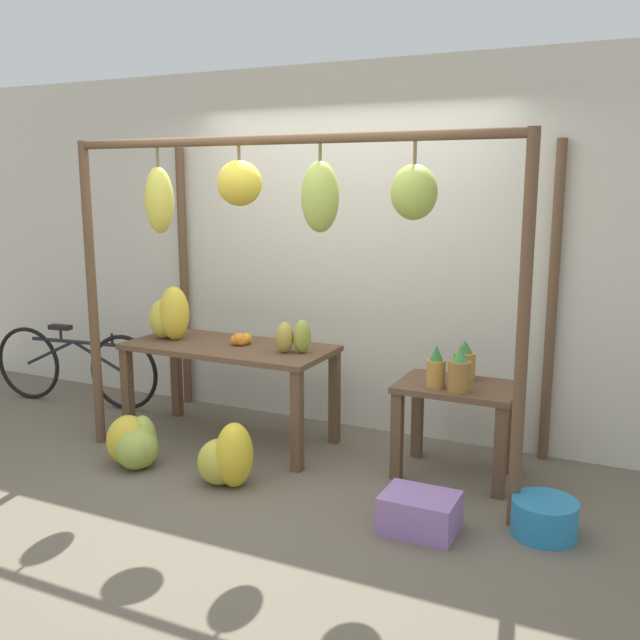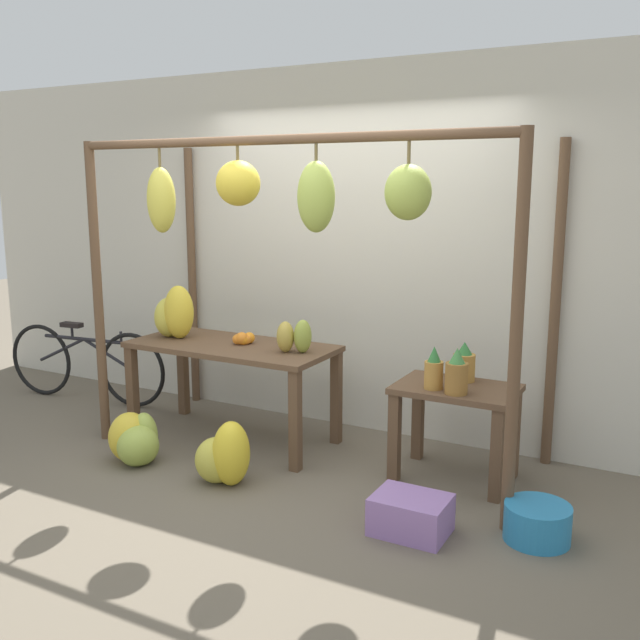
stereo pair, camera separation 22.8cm
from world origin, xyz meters
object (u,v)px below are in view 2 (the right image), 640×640
at_px(banana_pile_on_table, 175,314).
at_px(orange_pile, 244,339).
at_px(pineapple_cluster, 454,369).
at_px(parked_bicycle, 85,363).
at_px(banana_pile_ground_left, 136,441).
at_px(blue_bucket, 537,523).
at_px(banana_pile_ground_right, 225,456).
at_px(fruit_crate_white, 411,515).
at_px(papaya_pile, 293,337).

distance_m(banana_pile_on_table, orange_pile, 0.62).
xyz_separation_m(banana_pile_on_table, pineapple_cluster, (2.20, 0.08, -0.17)).
xyz_separation_m(pineapple_cluster, parked_bicycle, (-3.41, 0.13, -0.40)).
xyz_separation_m(banana_pile_on_table, banana_pile_ground_left, (0.19, -0.68, -0.77)).
bearing_deg(blue_bucket, parked_bicycle, 170.59).
bearing_deg(parked_bicycle, blue_bucket, -9.41).
bearing_deg(banana_pile_ground_right, orange_pile, 114.86).
bearing_deg(fruit_crate_white, papaya_pile, 148.07).
distance_m(banana_pile_on_table, fruit_crate_white, 2.49).
bearing_deg(orange_pile, parked_bicycle, 175.42).
relative_size(fruit_crate_white, blue_bucket, 1.15).
xyz_separation_m(pineapple_cluster, banana_pile_ground_left, (-2.01, -0.76, -0.59)).
relative_size(banana_pile_ground_left, banana_pile_ground_right, 1.05).
bearing_deg(blue_bucket, pineapple_cluster, 140.80).
xyz_separation_m(banana_pile_on_table, blue_bucket, (2.88, -0.47, -0.82)).
xyz_separation_m(pineapple_cluster, papaya_pile, (-1.15, -0.06, 0.11)).
distance_m(banana_pile_on_table, banana_pile_ground_right, 1.37).
bearing_deg(banana_pile_ground_left, blue_bucket, 4.41).
height_order(banana_pile_ground_right, blue_bucket, banana_pile_ground_right).
bearing_deg(papaya_pile, blue_bucket, -15.04).
bearing_deg(pineapple_cluster, parked_bicycle, 177.85).
xyz_separation_m(orange_pile, banana_pile_ground_right, (0.34, -0.73, -0.60)).
height_order(pineapple_cluster, fruit_crate_white, pineapple_cluster).
relative_size(banana_pile_ground_left, blue_bucket, 1.25).
bearing_deg(orange_pile, blue_bucket, -13.16).
distance_m(pineapple_cluster, papaya_pile, 1.16).
bearing_deg(pineapple_cluster, papaya_pile, -177.07).
height_order(fruit_crate_white, papaya_pile, papaya_pile).
xyz_separation_m(banana_pile_ground_right, fruit_crate_white, (1.30, -0.05, -0.08)).
bearing_deg(blue_bucket, banana_pile_on_table, 170.64).
bearing_deg(blue_bucket, banana_pile_ground_right, -174.10).
bearing_deg(fruit_crate_white, orange_pile, 154.52).
relative_size(pineapple_cluster, papaya_pile, 1.57).
xyz_separation_m(banana_pile_on_table, parked_bicycle, (-1.21, 0.20, -0.58)).
distance_m(orange_pile, banana_pile_ground_left, 1.05).
distance_m(pineapple_cluster, parked_bicycle, 3.44).
height_order(banana_pile_ground_left, parked_bicycle, parked_bicycle).
xyz_separation_m(banana_pile_on_table, orange_pile, (0.60, 0.06, -0.14)).
bearing_deg(banana_pile_ground_left, pineapple_cluster, 20.60).
height_order(banana_pile_on_table, fruit_crate_white, banana_pile_on_table).
xyz_separation_m(banana_pile_ground_left, fruit_crate_white, (2.05, -0.04, -0.05)).
bearing_deg(pineapple_cluster, orange_pile, -179.40).
relative_size(banana_pile_on_table, fruit_crate_white, 0.99).
relative_size(banana_pile_on_table, blue_bucket, 1.14).
height_order(blue_bucket, parked_bicycle, parked_bicycle).
bearing_deg(fruit_crate_white, banana_pile_ground_right, 177.85).
bearing_deg(blue_bucket, banana_pile_ground_left, -175.59).
relative_size(orange_pile, pineapple_cluster, 0.35).
bearing_deg(fruit_crate_white, parked_bicycle, 164.96).
distance_m(banana_pile_ground_left, banana_pile_ground_right, 0.75).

